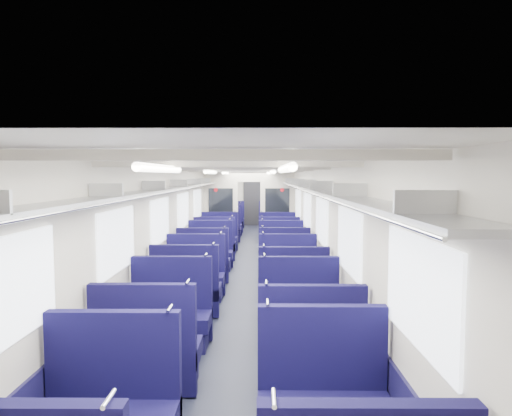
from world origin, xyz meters
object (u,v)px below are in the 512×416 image
(seat_14, at_px, (210,254))
(seat_17, at_px, (279,246))
(seat_7, at_px, (299,319))
(seat_16, at_px, (215,246))
(seat_9, at_px, (293,296))
(seat_27, at_px, (272,220))
(seat_19, at_px, (277,240))
(seat_11, at_px, (288,278))
(seat_13, at_px, (284,264))
(seat_8, at_px, (186,293))
(seat_15, at_px, (281,254))
(seat_4, at_px, (147,355))
(seat_20, at_px, (225,231))
(seat_10, at_px, (195,278))
(seat_12, at_px, (204,265))
(end_door, at_px, (252,203))
(seat_3, at_px, (324,407))
(seat_24, at_px, (229,223))
(seat_21, at_px, (275,231))
(seat_25, at_px, (273,223))
(seat_26, at_px, (231,220))
(bulkhead, at_px, (249,206))
(seat_22, at_px, (227,227))
(seat_5, at_px, (310,357))
(seat_18, at_px, (219,240))
(seat_23, at_px, (274,227))
(seat_6, at_px, (170,318))

(seat_14, bearing_deg, seat_17, 34.12)
(seat_7, bearing_deg, seat_16, 106.02)
(seat_9, height_order, seat_27, same)
(seat_19, bearing_deg, seat_9, -90.00)
(seat_11, xyz_separation_m, seat_13, (0.00, 1.27, 0.00))
(seat_8, relative_size, seat_15, 1.00)
(seat_4, height_order, seat_15, same)
(seat_16, distance_m, seat_20, 3.15)
(seat_19, bearing_deg, seat_10, -109.25)
(seat_12, bearing_deg, end_door, 85.43)
(seat_20, bearing_deg, seat_8, -90.00)
(seat_20, bearing_deg, seat_11, -76.09)
(seat_3, height_order, seat_24, same)
(seat_3, distance_m, seat_17, 7.95)
(seat_21, height_order, seat_25, same)
(seat_13, bearing_deg, seat_20, 106.99)
(seat_3, xyz_separation_m, seat_4, (-1.66, 1.00, 0.00))
(end_door, distance_m, seat_26, 1.72)
(seat_7, relative_size, seat_13, 1.00)
(seat_3, distance_m, seat_7, 2.17)
(bulkhead, bearing_deg, seat_24, 104.58)
(seat_20, bearing_deg, seat_12, -90.00)
(seat_19, height_order, seat_22, same)
(end_door, xyz_separation_m, seat_10, (-0.83, -11.58, -0.64))
(seat_14, xyz_separation_m, seat_19, (1.66, 2.32, 0.00))
(seat_12, height_order, seat_17, same)
(seat_5, height_order, seat_25, same)
(seat_18, bearing_deg, seat_12, -90.00)
(seat_23, distance_m, seat_27, 2.50)
(seat_24, distance_m, seat_27, 2.05)
(seat_15, height_order, seat_19, same)
(seat_9, distance_m, seat_12, 2.88)
(seat_8, relative_size, seat_10, 1.00)
(seat_10, height_order, seat_13, same)
(seat_21, relative_size, seat_22, 1.00)
(seat_25, bearing_deg, seat_24, -178.07)
(seat_10, xyz_separation_m, seat_16, (0.00, 3.56, 0.00))
(seat_4, height_order, seat_12, same)
(seat_12, bearing_deg, seat_10, -90.00)
(seat_11, bearing_deg, seat_8, -149.48)
(seat_6, bearing_deg, seat_26, 90.00)
(seat_23, bearing_deg, end_door, 102.40)
(seat_14, xyz_separation_m, seat_25, (1.66, 6.73, 0.00))
(seat_9, bearing_deg, seat_18, 105.65)
(seat_25, bearing_deg, seat_14, -103.86)
(seat_15, bearing_deg, seat_23, 90.00)
(seat_8, distance_m, seat_26, 11.19)
(seat_5, xyz_separation_m, seat_21, (0.00, 10.29, 0.00))
(seat_22, bearing_deg, seat_17, -69.49)
(seat_6, bearing_deg, seat_9, 32.79)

